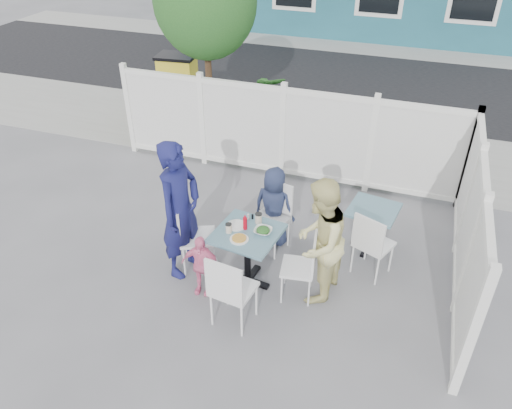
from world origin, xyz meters
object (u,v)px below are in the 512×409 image
(utility_cabinet, at_px, (179,89))
(chair_back, at_px, (274,211))
(man, at_px, (180,210))
(toddler, at_px, (201,265))
(main_table, at_px, (247,244))
(spare_table, at_px, (372,218))
(boy, at_px, (274,207))
(woman, at_px, (319,242))
(chair_right, at_px, (304,263))
(chair_near, at_px, (230,287))
(chair_left, at_px, (191,232))

(utility_cabinet, bearing_deg, chair_back, -54.32)
(man, relative_size, toddler, 2.19)
(main_table, height_order, spare_table, main_table)
(utility_cabinet, xyz_separation_m, main_table, (3.08, -4.34, -0.04))
(toddler, bearing_deg, man, 134.40)
(boy, bearing_deg, woman, 138.35)
(spare_table, height_order, chair_back, chair_back)
(utility_cabinet, distance_m, chair_right, 5.78)
(chair_right, height_order, chair_back, chair_back)
(man, bearing_deg, utility_cabinet, 36.03)
(chair_near, bearing_deg, boy, 97.87)
(man, bearing_deg, chair_left, -42.30)
(woman, bearing_deg, chair_back, -125.72)
(man, relative_size, boy, 1.58)
(chair_back, height_order, toddler, chair_back)
(chair_right, relative_size, chair_back, 0.93)
(toddler, bearing_deg, main_table, 30.78)
(man, bearing_deg, woman, -77.77)
(chair_right, height_order, chair_near, chair_near)
(main_table, relative_size, woman, 0.52)
(spare_table, relative_size, chair_left, 0.73)
(woman, relative_size, toddler, 1.91)
(main_table, distance_m, spare_table, 1.83)
(utility_cabinet, relative_size, toddler, 1.55)
(chair_right, distance_m, woman, 0.33)
(spare_table, distance_m, chair_left, 2.45)
(utility_cabinet, height_order, main_table, utility_cabinet)
(boy, bearing_deg, main_table, 91.04)
(chair_back, relative_size, woman, 0.60)
(chair_back, bearing_deg, chair_left, 57.12)
(utility_cabinet, relative_size, chair_near, 1.32)
(main_table, relative_size, chair_near, 0.84)
(toddler, bearing_deg, spare_table, 34.60)
(utility_cabinet, relative_size, chair_left, 1.34)
(chair_near, height_order, woman, woman)
(chair_near, bearing_deg, utility_cabinet, 129.19)
(spare_table, bearing_deg, chair_left, -151.69)
(man, relative_size, woman, 1.15)
(spare_table, relative_size, chair_right, 0.80)
(chair_near, relative_size, woman, 0.62)
(spare_table, distance_m, toddler, 2.41)
(man, xyz_separation_m, woman, (1.74, 0.09, -0.12))
(main_table, relative_size, chair_left, 0.86)
(spare_table, relative_size, chair_back, 0.74)
(chair_back, relative_size, boy, 0.82)
(chair_back, xyz_separation_m, man, (-0.95, -0.86, 0.37))
(utility_cabinet, xyz_separation_m, spare_table, (4.44, -3.13, -0.14))
(spare_table, height_order, chair_near, chair_near)
(chair_left, bearing_deg, toddler, 16.50)
(chair_back, xyz_separation_m, woman, (0.80, -0.77, 0.25))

